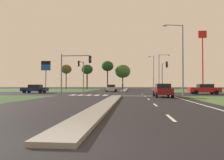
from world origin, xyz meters
The scene contains 34 objects.
ground_plane centered at (0.00, 30.00, 0.00)m, with size 200.00×200.00×0.00m, color black.
grass_verge_far_left centered at (-25.50, 54.50, 0.00)m, with size 35.00×35.00×0.01m, color #385B2D.
grass_verge_far_right centered at (25.50, 54.50, 0.00)m, with size 35.00×35.00×0.01m, color #476B38.
median_island_near centered at (0.00, 11.00, 0.07)m, with size 1.20×22.00×0.14m, color gray.
median_island_far centered at (0.00, 55.00, 0.07)m, with size 1.20×36.00×0.14m, color gray.
lane_dash_near centered at (3.50, 4.77, 0.01)m, with size 0.14×2.00×0.01m, color silver.
lane_dash_second centered at (3.50, 10.77, 0.01)m, with size 0.14×2.00×0.01m, color silver.
lane_dash_third centered at (3.50, 16.77, 0.01)m, with size 0.14×2.00×0.01m, color silver.
lane_dash_fourth centered at (3.50, 22.77, 0.01)m, with size 0.14×2.00×0.01m, color silver.
lane_dash_fifth centered at (3.50, 28.77, 0.01)m, with size 0.14×2.00×0.01m, color silver.
edge_line_right centered at (6.85, 12.00, 0.01)m, with size 0.14×24.00×0.01m, color silver.
stop_bar_near centered at (3.80, 23.00, 0.01)m, with size 6.40×0.50×0.01m, color silver.
crosswalk_bar_near centered at (-6.40, 24.80, 0.01)m, with size 0.70×2.80×0.01m, color silver.
crosswalk_bar_second centered at (-5.25, 24.80, 0.01)m, with size 0.70×2.80×0.01m, color silver.
crosswalk_bar_third centered at (-4.10, 24.80, 0.01)m, with size 0.70×2.80×0.01m, color silver.
crosswalk_bar_fourth centered at (-2.95, 24.80, 0.01)m, with size 0.70×2.80×0.01m, color silver.
crosswalk_bar_fifth centered at (-1.80, 24.80, 0.01)m, with size 0.70×2.80×0.01m, color silver.
car_silver_near centered at (-2.44, 40.20, 0.76)m, with size 2.05×4.37×1.49m.
car_maroon_second centered at (5.46, 20.91, 0.80)m, with size 1.98×4.40×1.57m.
car_red_third centered at (12.89, 29.16, 0.80)m, with size 4.59×2.03×1.56m.
car_navy_fourth centered at (-15.10, 31.45, 0.76)m, with size 4.51×1.94×1.48m.
traffic_signal_near_left centered at (-6.09, 23.40, 3.83)m, with size 4.24×0.32×5.60m.
traffic_signal_far_left centered at (-7.60, 35.16, 4.07)m, with size 0.32×4.19×5.98m.
traffic_signal_far_right centered at (7.60, 34.45, 3.89)m, with size 0.32×5.78×5.55m.
street_lamp_second centered at (8.00, 22.82, 5.08)m, with size 2.66×0.79×9.02m.
street_lamp_third centered at (8.49, 46.32, 4.85)m, with size 2.68×0.49×8.56m.
street_lamp_fourth centered at (8.13, 58.81, 5.51)m, with size 1.64×1.26×10.00m.
pedestrian_at_median centered at (0.01, 38.86, 1.24)m, with size 0.34×0.34×1.81m.
fastfood_pole_sign centered at (17.75, 45.01, 9.78)m, with size 1.80×0.40×13.64m.
fuel_price_totem centered at (-14.56, 34.93, 4.40)m, with size 1.80×0.24×6.01m.
treeline_near centered at (-19.85, 64.70, 6.63)m, with size 3.52×3.52×8.17m.
treeline_second centered at (-12.17, 61.81, 6.25)m, with size 3.54×3.54×7.83m.
treeline_third centered at (-5.98, 64.44, 7.48)m, with size 3.89×3.89×9.21m.
treeline_fourth centered at (-1.11, 65.86, 5.89)m, with size 5.10×5.10×8.08m.
Camera 1 is at (1.82, -4.66, 1.42)m, focal length 34.34 mm.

